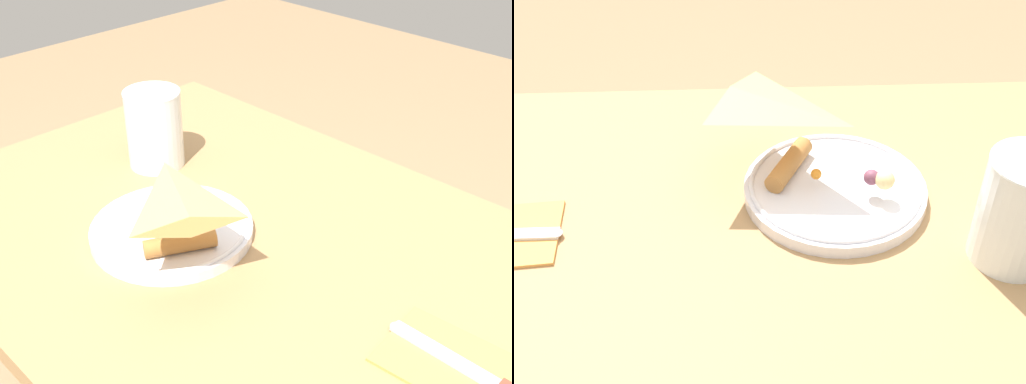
% 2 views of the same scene
% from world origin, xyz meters
% --- Properties ---
extents(dining_table, '(1.00, 0.65, 0.74)m').
position_xyz_m(dining_table, '(0.00, 0.00, 0.61)').
color(dining_table, '#A87F51').
rests_on(dining_table, ground_plane).
extents(plate_pizza, '(0.22, 0.22, 0.05)m').
position_xyz_m(plate_pizza, '(0.09, 0.06, 0.76)').
color(plate_pizza, white).
rests_on(plate_pizza, dining_table).
extents(milk_glass, '(0.09, 0.09, 0.13)m').
position_xyz_m(milk_glass, '(0.27, -0.05, 0.80)').
color(milk_glass, white).
rests_on(milk_glass, dining_table).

